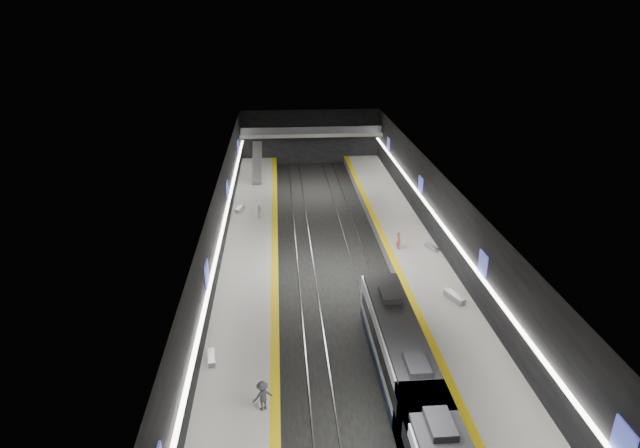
{
  "coord_description": "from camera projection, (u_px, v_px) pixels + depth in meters",
  "views": [
    {
      "loc": [
        -4.63,
        -41.63,
        22.41
      ],
      "look_at": [
        -0.83,
        6.43,
        2.2
      ],
      "focal_mm": 30.0,
      "sensor_mm": 36.0,
      "label": 1
    }
  ],
  "objects": [
    {
      "name": "train",
      "position": [
        425.0,
        422.0,
        27.72
      ],
      "size": [
        2.69,
        26.96,
        3.6
      ],
      "color": "#0E1733",
      "rests_on": "ground"
    },
    {
      "name": "ceiling",
      "position": [
        336.0,
        189.0,
        44.18
      ],
      "size": [
        20.0,
        70.0,
        0.04
      ],
      "primitive_type": "cube",
      "rotation": [
        3.14,
        0.0,
        0.0
      ],
      "color": "beige",
      "rests_on": "wall_left"
    },
    {
      "name": "tactile_strip_left",
      "position": [
        275.0,
        266.0,
        46.49
      ],
      "size": [
        0.6,
        70.0,
        0.02
      ],
      "primitive_type": "cube",
      "color": "yellow",
      "rests_on": "platform_left"
    },
    {
      "name": "cove_light_right",
      "position": [
        447.0,
        232.0,
        46.52
      ],
      "size": [
        0.25,
        68.6,
        0.12
      ],
      "primitive_type": "cube",
      "color": "white",
      "rests_on": "wall_right"
    },
    {
      "name": "wall_left",
      "position": [
        218.0,
        237.0,
        45.0
      ],
      "size": [
        0.04,
        70.0,
        8.0
      ],
      "primitive_type": "cube",
      "color": "black",
      "rests_on": "ground"
    },
    {
      "name": "escalator",
      "position": [
        257.0,
        163.0,
        69.51
      ],
      "size": [
        1.2,
        7.5,
        3.92
      ],
      "primitive_type": "cube",
      "rotation": [
        0.44,
        0.0,
        0.0
      ],
      "color": "#99999E",
      "rests_on": "platform_left"
    },
    {
      "name": "bench_left_near",
      "position": [
        211.0,
        358.0,
        34.31
      ],
      "size": [
        0.68,
        1.68,
        0.4
      ],
      "primitive_type": "cube",
      "rotation": [
        0.0,
        0.0,
        0.15
      ],
      "color": "#99999E",
      "rests_on": "platform_left"
    },
    {
      "name": "wall_right",
      "position": [
        450.0,
        230.0,
        46.45
      ],
      "size": [
        0.04,
        70.0,
        8.0
      ],
      "primitive_type": "cube",
      "color": "black",
      "rests_on": "ground"
    },
    {
      "name": "rails",
      "position": [
        335.0,
        274.0,
        47.25
      ],
      "size": [
        6.52,
        70.0,
        0.12
      ],
      "color": "gray",
      "rests_on": "ground"
    },
    {
      "name": "platform_left",
      "position": [
        250.0,
        273.0,
        46.53
      ],
      "size": [
        5.0,
        70.0,
        1.0
      ],
      "primitive_type": "cube",
      "color": "slate",
      "rests_on": "ground"
    },
    {
      "name": "wall_back",
      "position": [
        310.0,
        137.0,
        77.9
      ],
      "size": [
        20.0,
        0.04,
        8.0
      ],
      "primitive_type": "cube",
      "color": "black",
      "rests_on": "ground"
    },
    {
      "name": "passenger_left_a",
      "position": [
        259.0,
        211.0,
        56.58
      ],
      "size": [
        0.64,
        0.96,
        1.52
      ],
      "primitive_type": "imported",
      "rotation": [
        0.0,
        0.0,
        -1.9
      ],
      "color": "silver",
      "rests_on": "platform_left"
    },
    {
      "name": "ad_posters",
      "position": [
        334.0,
        223.0,
        46.45
      ],
      "size": [
        19.94,
        53.5,
        2.2
      ],
      "color": "#424AC8",
      "rests_on": "wall_left"
    },
    {
      "name": "tile_surface_left",
      "position": [
        249.0,
        267.0,
        46.34
      ],
      "size": [
        5.0,
        70.0,
        0.02
      ],
      "primitive_type": "cube",
      "color": "#9F9F9B",
      "rests_on": "platform_left"
    },
    {
      "name": "bench_right_near",
      "position": [
        455.0,
        297.0,
        41.23
      ],
      "size": [
        1.29,
        2.07,
        0.49
      ],
      "primitive_type": "cube",
      "rotation": [
        0.0,
        0.0,
        0.4
      ],
      "color": "#99999E",
      "rests_on": "platform_right"
    },
    {
      "name": "platform_right",
      "position": [
        419.0,
        266.0,
        47.63
      ],
      "size": [
        5.0,
        70.0,
        1.0
      ],
      "primitive_type": "cube",
      "color": "slate",
      "rests_on": "ground"
    },
    {
      "name": "passenger_left_b",
      "position": [
        263.0,
        396.0,
        29.94
      ],
      "size": [
        1.38,
        1.12,
        1.86
      ],
      "primitive_type": "imported",
      "rotation": [
        0.0,
        0.0,
        3.56
      ],
      "color": "#3B3B42",
      "rests_on": "platform_left"
    },
    {
      "name": "ground",
      "position": [
        335.0,
        275.0,
        47.27
      ],
      "size": [
        70.0,
        70.0,
        0.0
      ],
      "primitive_type": "plane",
      "color": "black",
      "rests_on": "ground"
    },
    {
      "name": "passenger_right_a",
      "position": [
        398.0,
        240.0,
        49.6
      ],
      "size": [
        0.54,
        0.68,
        1.64
      ],
      "primitive_type": "imported",
      "rotation": [
        0.0,
        0.0,
        1.85
      ],
      "color": "#C35349",
      "rests_on": "platform_right"
    },
    {
      "name": "mezzanine_bridge",
      "position": [
        311.0,
        133.0,
        75.6
      ],
      "size": [
        20.0,
        3.0,
        1.5
      ],
      "color": "gray",
      "rests_on": "wall_left"
    },
    {
      "name": "cove_light_left",
      "position": [
        220.0,
        239.0,
        45.09
      ],
      "size": [
        0.25,
        68.6,
        0.12
      ],
      "primitive_type": "cube",
      "color": "white",
      "rests_on": "wall_left"
    },
    {
      "name": "tactile_strip_right",
      "position": [
        395.0,
        262.0,
        47.26
      ],
      "size": [
        0.6,
        70.0,
        0.02
      ],
      "primitive_type": "cube",
      "color": "yellow",
      "rests_on": "platform_right"
    },
    {
      "name": "bench_right_far",
      "position": [
        432.0,
        247.0,
        49.68
      ],
      "size": [
        1.06,
        1.7,
        0.4
      ],
      "primitive_type": "cube",
      "rotation": [
        0.0,
        0.0,
        0.39
      ],
      "color": "#99999E",
      "rests_on": "platform_right"
    },
    {
      "name": "tile_surface_right",
      "position": [
        419.0,
        261.0,
        47.43
      ],
      "size": [
        5.0,
        70.0,
        0.02
      ],
      "primitive_type": "cube",
      "color": "#9F9F9B",
      "rests_on": "platform_right"
    },
    {
      "name": "bench_left_far",
      "position": [
        240.0,
        209.0,
        58.78
      ],
      "size": [
        1.05,
        1.9,
        0.45
      ],
      "primitive_type": "cube",
      "rotation": [
        0.0,
        0.0,
        -0.31
      ],
      "color": "#99999E",
      "rests_on": "platform_left"
    }
  ]
}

